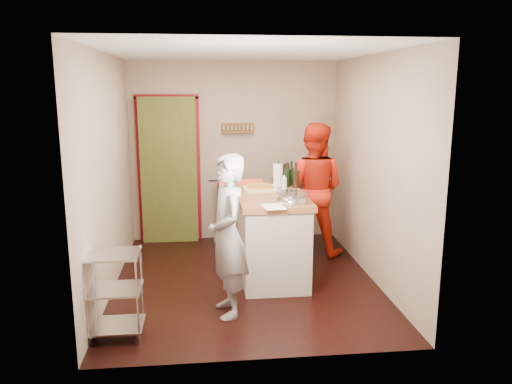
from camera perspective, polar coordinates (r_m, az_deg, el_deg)
floor at (r=5.97m, az=-1.26°, el=-10.05°), size 3.50×3.50×0.00m
back_wall at (r=7.38m, az=-7.48°, el=3.24°), size 3.00×0.44×2.60m
left_wall at (r=5.68m, az=-16.57°, el=1.99°), size 0.04×3.50×2.60m
right_wall at (r=5.93m, az=13.30°, el=2.56°), size 0.04×3.50×2.60m
ceiling at (r=5.55m, az=-1.38°, el=15.83°), size 3.00×3.50×0.02m
stove at (r=7.18m, az=-1.88°, el=-2.46°), size 0.60×0.63×1.00m
wire_shelving at (r=4.74m, az=-15.84°, el=-10.78°), size 0.48×0.40×0.80m
island at (r=5.92m, az=1.79°, el=-4.83°), size 0.79×1.43×1.32m
person_stripe at (r=4.88m, az=-3.25°, el=-5.05°), size 0.48×0.65×1.61m
person_red at (r=6.74m, az=6.52°, el=0.34°), size 1.07×0.97×1.78m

